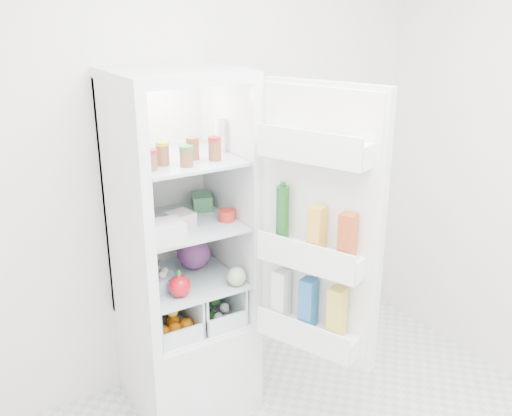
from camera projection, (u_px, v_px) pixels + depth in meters
room_walls at (390, 167)px, 1.80m from camera, size 3.02×3.02×2.61m
refrigerator at (181, 287)px, 3.01m from camera, size 0.60×0.60×1.80m
shelf_low at (185, 279)px, 2.94m from camera, size 0.49×0.53×0.01m
shelf_mid at (183, 223)px, 2.83m from camera, size 0.49×0.53×0.02m
shelf_top at (180, 159)px, 2.72m from camera, size 0.49×0.53×0.02m
crisper_left at (165, 307)px, 2.92m from camera, size 0.23×0.46×0.22m
crisper_right at (207, 295)px, 3.04m from camera, size 0.23×0.46×0.22m
condiment_jars at (182, 155)px, 2.59m from camera, size 0.38×0.16×0.08m
squeeze_bottle at (220, 135)px, 2.79m from camera, size 0.05×0.05×0.17m
tub_white at (166, 232)px, 2.58m from camera, size 0.16×0.16×0.10m
tub_cream at (180, 219)px, 2.77m from camera, size 0.14×0.14×0.07m
tin_red at (227, 215)px, 2.84m from camera, size 0.10×0.10×0.06m
tub_green at (202, 201)px, 3.00m from camera, size 0.14×0.16×0.08m
red_cabbage at (194, 253)px, 3.01m from camera, size 0.18×0.18×0.18m
bell_pepper at (180, 286)px, 2.74m from camera, size 0.11×0.11×0.11m
mushroom_bowl at (158, 282)px, 2.81m from camera, size 0.18×0.18×0.08m
salad_bag at (236, 277)px, 2.84m from camera, size 0.10×0.10×0.10m
citrus_pile at (167, 314)px, 2.92m from camera, size 0.20×0.31×0.16m
veg_pile at (209, 303)px, 3.06m from camera, size 0.16×0.30×0.10m
fridge_door at (317, 235)px, 2.58m from camera, size 0.37×0.58×1.30m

